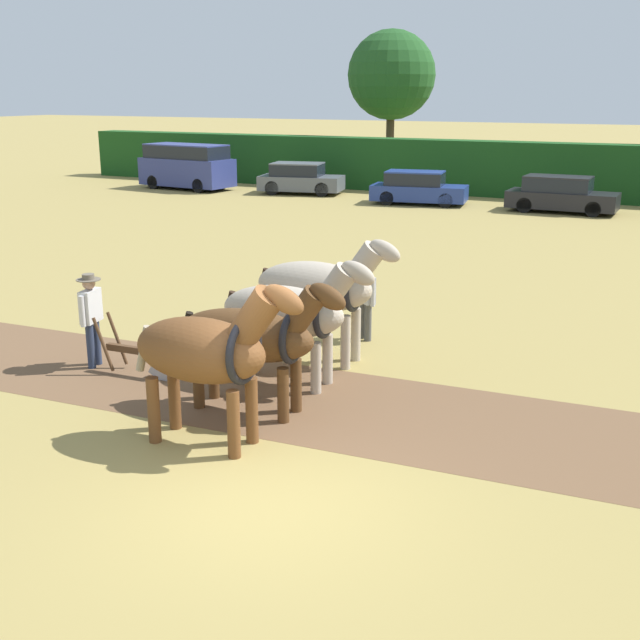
# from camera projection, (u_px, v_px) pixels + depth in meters

# --- Properties ---
(ground_plane) EXTENTS (240.00, 240.00, 0.00)m
(ground_plane) POSITION_uv_depth(u_px,v_px,m) (270.00, 499.00, 9.89)
(ground_plane) COLOR #998447
(plowed_furrow_strip) EXTENTS (33.17, 4.93, 0.01)m
(plowed_furrow_strip) POSITION_uv_depth(u_px,v_px,m) (32.00, 357.00, 15.14)
(plowed_furrow_strip) COLOR brown
(plowed_furrow_strip) RESTS_ON ground
(hedgerow) EXTENTS (56.63, 1.40, 2.56)m
(hedgerow) POSITION_uv_depth(u_px,v_px,m) (605.00, 173.00, 35.82)
(hedgerow) COLOR #194719
(hedgerow) RESTS_ON ground
(tree_far_left) EXTENTS (4.75, 4.75, 8.04)m
(tree_far_left) POSITION_uv_depth(u_px,v_px,m) (391.00, 75.00, 43.24)
(tree_far_left) COLOR #423323
(tree_far_left) RESTS_ON ground
(draft_horse_lead_left) EXTENTS (2.74, 1.07, 2.52)m
(draft_horse_lead_left) POSITION_uv_depth(u_px,v_px,m) (208.00, 350.00, 11.08)
(draft_horse_lead_left) COLOR brown
(draft_horse_lead_left) RESTS_ON ground
(draft_horse_lead_right) EXTENTS (2.95, 0.97, 2.25)m
(draft_horse_lead_right) POSITION_uv_depth(u_px,v_px,m) (253.00, 336.00, 12.31)
(draft_horse_lead_right) COLOR #513319
(draft_horse_lead_right) RESTS_ON ground
(draft_horse_trail_left) EXTENTS (2.89, 1.03, 2.32)m
(draft_horse_trail_left) POSITION_uv_depth(u_px,v_px,m) (289.00, 312.00, 13.47)
(draft_horse_trail_left) COLOR #B2A38E
(draft_horse_trail_left) RESTS_ON ground
(draft_horse_trail_right) EXTENTS (2.90, 1.08, 2.44)m
(draft_horse_trail_right) POSITION_uv_depth(u_px,v_px,m) (320.00, 287.00, 14.61)
(draft_horse_trail_right) COLOR #B2A38E
(draft_horse_trail_right) RESTS_ON ground
(plow) EXTENTS (1.54, 0.48, 1.13)m
(plow) POSITION_uv_depth(u_px,v_px,m) (144.00, 359.00, 14.10)
(plow) COLOR #4C331E
(plow) RESTS_ON ground
(farmer_at_plow) EXTENTS (0.43, 0.66, 1.73)m
(farmer_at_plow) POSITION_uv_depth(u_px,v_px,m) (91.00, 313.00, 14.40)
(farmer_at_plow) COLOR #28334C
(farmer_at_plow) RESTS_ON ground
(farmer_beside_team) EXTENTS (0.52, 0.43, 1.58)m
(farmer_beside_team) POSITION_uv_depth(u_px,v_px,m) (366.00, 296.00, 16.00)
(farmer_beside_team) COLOR #4C4C4C
(farmer_beside_team) RESTS_ON ground
(parked_van) EXTENTS (5.05, 2.49, 2.25)m
(parked_van) POSITION_uv_depth(u_px,v_px,m) (187.00, 166.00, 40.64)
(parked_van) COLOR navy
(parked_van) RESTS_ON ground
(parked_car_left) EXTENTS (4.27, 2.62, 1.49)m
(parked_car_left) POSITION_uv_depth(u_px,v_px,m) (300.00, 179.00, 38.86)
(parked_car_left) COLOR #565B66
(parked_car_left) RESTS_ON ground
(parked_car_center_left) EXTENTS (4.36, 2.34, 1.45)m
(parked_car_center_left) POSITION_uv_depth(u_px,v_px,m) (418.00, 188.00, 35.32)
(parked_car_center_left) COLOR navy
(parked_car_center_left) RESTS_ON ground
(parked_car_center) EXTENTS (4.40, 1.76, 1.48)m
(parked_car_center) POSITION_uv_depth(u_px,v_px,m) (561.00, 195.00, 32.95)
(parked_car_center) COLOR black
(parked_car_center) RESTS_ON ground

